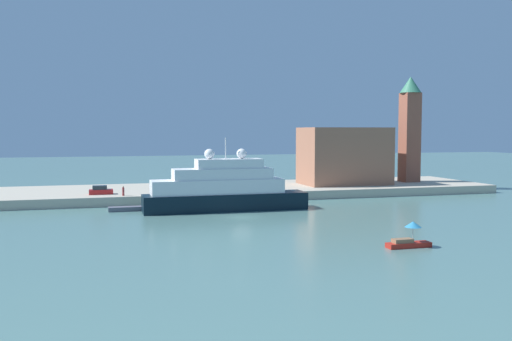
{
  "coord_description": "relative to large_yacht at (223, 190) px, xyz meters",
  "views": [
    {
      "loc": [
        -18.79,
        -73.41,
        11.91
      ],
      "look_at": [
        3.78,
        6.0,
        6.07
      ],
      "focal_mm": 38.75,
      "sensor_mm": 36.0,
      "label": 1
    }
  ],
  "objects": [
    {
      "name": "person_figure",
      "position": [
        -14.26,
        10.14,
        -0.87
      ],
      "size": [
        0.36,
        0.36,
        1.58
      ],
      "color": "maroon",
      "rests_on": "quay_dock"
    },
    {
      "name": "harbor_building",
      "position": [
        28.49,
        18.65,
        3.96
      ],
      "size": [
        16.51,
        10.12,
        11.13
      ],
      "primitive_type": "cube",
      "color": "#9E664C",
      "rests_on": "quay_dock"
    },
    {
      "name": "small_motorboat",
      "position": [
        12.62,
        -31.25,
        -2.19
      ],
      "size": [
        4.74,
        1.71,
        2.68
      ],
      "color": "#B22319",
      "rests_on": "ground"
    },
    {
      "name": "mooring_bollard",
      "position": [
        6.9,
        9.94,
        -1.26
      ],
      "size": [
        0.53,
        0.53,
        0.68
      ],
      "primitive_type": "cylinder",
      "color": "black",
      "rests_on": "quay_dock"
    },
    {
      "name": "work_barge",
      "position": [
        -13.73,
        3.39,
        -2.82
      ],
      "size": [
        6.03,
        1.61,
        0.67
      ],
      "primitive_type": "cube",
      "color": "#595966",
      "rests_on": "ground"
    },
    {
      "name": "ground",
      "position": [
        0.94,
        -7.48,
        -3.16
      ],
      "size": [
        400.0,
        400.0,
        0.0
      ],
      "primitive_type": "plane",
      "color": "slate"
    },
    {
      "name": "parked_car",
      "position": [
        -17.77,
        13.32,
        -0.98
      ],
      "size": [
        3.84,
        1.82,
        1.45
      ],
      "color": "#B21E1E",
      "rests_on": "quay_dock"
    },
    {
      "name": "large_yacht",
      "position": [
        0.0,
        0.0,
        0.0
      ],
      "size": [
        24.78,
        4.82,
        10.98
      ],
      "color": "black",
      "rests_on": "ground"
    },
    {
      "name": "quay_dock",
      "position": [
        0.94,
        19.74,
        -2.38
      ],
      "size": [
        110.0,
        22.44,
        1.55
      ],
      "primitive_type": "cube",
      "color": "#B7AD99",
      "rests_on": "ground"
    },
    {
      "name": "bell_tower",
      "position": [
        43.66,
        19.84,
        10.05
      ],
      "size": [
        4.36,
        4.36,
        21.55
      ],
      "color": "#93513D",
      "rests_on": "quay_dock"
    }
  ]
}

